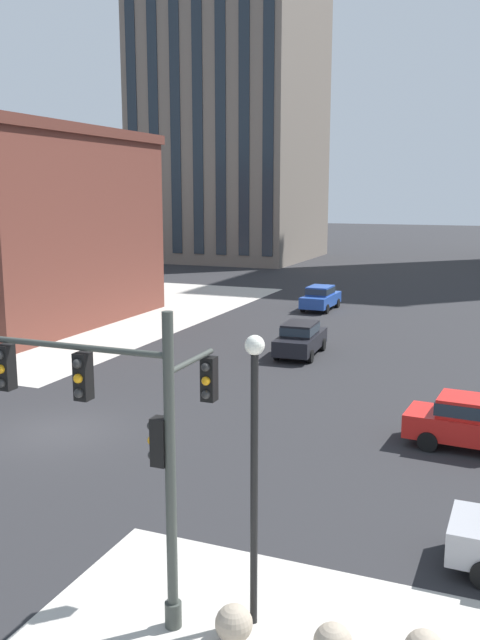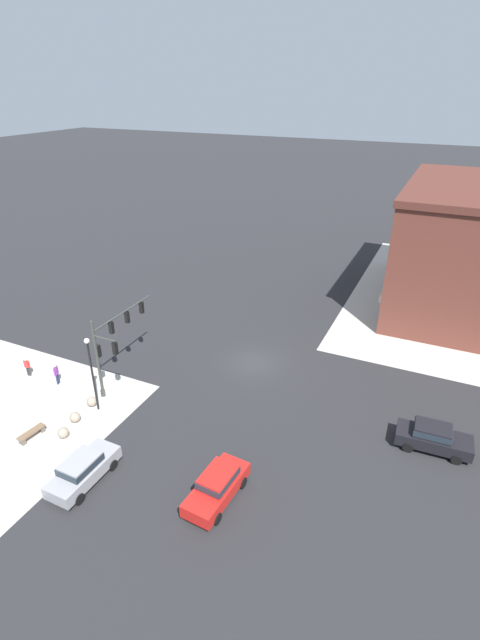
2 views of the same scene
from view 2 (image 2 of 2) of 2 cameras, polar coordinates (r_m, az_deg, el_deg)
The scene contains 12 objects.
ground_plane at distance 37.56m, azimuth 1.72°, elevation -5.22°, with size 320.00×320.00×0.00m, color #262628.
traffic_signal_main at distance 34.05m, azimuth -15.37°, elevation -2.39°, with size 6.61×2.09×6.04m.
bollard_sphere_curb_a at distance 34.35m, azimuth -17.67°, elevation -9.48°, with size 0.69×0.69×0.69m, color gray.
bollard_sphere_curb_b at distance 33.28m, azimuth -19.54°, elevation -11.15°, with size 0.69×0.69×0.69m, color gray.
bollard_sphere_curb_c at distance 32.26m, azimuth -20.83°, elevation -12.77°, with size 0.69×0.69×0.69m, color gray.
bench_near_signal at distance 33.00m, azimuth -24.15°, elevation -12.55°, with size 1.84×0.69×0.49m.
pedestrian_at_curb at distance 37.15m, azimuth -21.56°, elevation -6.03°, with size 0.53×0.28×1.67m.
pedestrian_with_bag at distance 39.01m, azimuth -24.59°, elevation -5.14°, with size 0.25×0.55×1.55m.
street_lamp_corner_near at distance 32.16m, azimuth -17.76°, elevation -5.43°, with size 0.36×0.36×5.59m.
car_main_northbound_near at distance 31.40m, azimuth 22.57°, elevation -13.05°, with size 2.05×4.48×1.68m.
car_main_northbound_far at distance 28.56m, azimuth -18.69°, elevation -16.90°, with size 4.42×1.94×1.68m.
car_main_southbound_far at distance 26.41m, azimuth -2.80°, elevation -19.54°, with size 4.51×2.12×1.68m.
Camera 2 is at (29.19, 12.37, 20.15)m, focal length 26.14 mm.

